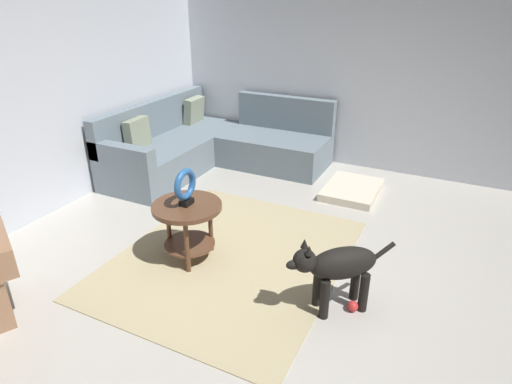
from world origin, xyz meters
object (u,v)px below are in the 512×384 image
Objects in this scene: dog_toy_ball at (353,306)px; dog_bed_mat at (352,190)px; sectional_couch at (212,146)px; side_table at (188,217)px; dog at (337,267)px; torus_sculpture at (185,186)px.

dog_bed_mat is at bearing 14.94° from dog_toy_ball.
sectional_couch is at bearing 50.44° from dog_toy_ball.
sectional_couch is at bearing 26.38° from side_table.
sectional_couch is 2.24m from side_table.
dog is (-2.09, -2.35, 0.09)m from sectional_couch.
dog_bed_mat is at bearing -25.40° from torus_sculpture.
side_table is 7.21× the size of dog_toy_ball.
side_table is 0.29m from torus_sculpture.
sectional_couch reaches higher than side_table.
sectional_couch reaches higher than dog_toy_ball.
side_table is 1.36m from dog.
side_table is at bearing 45.28° from dog.
torus_sculpture is at bearing 45.28° from dog.
side_table is at bearing -153.62° from sectional_couch.
side_table is 0.89× the size of dog.
side_table is at bearing 154.60° from dog_bed_mat.
torus_sculpture is 0.48× the size of dog.
dog_bed_mat is at bearing -25.40° from side_table.
torus_sculpture is 2.31m from dog_bed_mat.
side_table is 1.84× the size of torus_sculpture.
torus_sculpture is at bearing -153.62° from sectional_couch.
torus_sculpture reaches higher than side_table.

